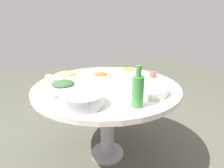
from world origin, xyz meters
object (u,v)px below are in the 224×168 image
(green_bottle, at_px, (138,90))
(tea_cup_far, at_px, (153,74))
(round_dining_table, at_px, (107,95))
(rice_bowl, at_px, (83,99))
(dish_tofu_braise, at_px, (127,70))
(tea_cup_near, at_px, (49,78))
(dish_greens, at_px, (63,85))
(tea_cup_side, at_px, (49,94))
(dish_shrimp, at_px, (66,74))
(soup_bowl, at_px, (149,90))
(dish_stirfry, at_px, (100,75))

(green_bottle, relative_size, tea_cup_far, 3.97)
(round_dining_table, distance_m, green_bottle, 0.53)
(rice_bowl, relative_size, tea_cup_far, 4.13)
(dish_tofu_braise, xyz_separation_m, tea_cup_near, (-0.05, 0.82, 0.01))
(dish_tofu_braise, bearing_deg, tea_cup_near, 93.18)
(dish_tofu_braise, height_order, tea_cup_near, tea_cup_near)
(rice_bowl, bearing_deg, green_bottle, -112.63)
(dish_greens, height_order, green_bottle, green_bottle)
(rice_bowl, bearing_deg, dish_tofu_braise, -43.10)
(tea_cup_near, xyz_separation_m, tea_cup_side, (-0.43, 0.01, 0.01))
(round_dining_table, relative_size, dish_shrimp, 5.35)
(green_bottle, bearing_deg, tea_cup_side, 58.34)
(rice_bowl, distance_m, tea_cup_far, 0.87)
(dish_tofu_braise, distance_m, green_bottle, 0.86)
(soup_bowl, bearing_deg, tea_cup_side, 77.69)
(rice_bowl, bearing_deg, tea_cup_far, -63.24)
(dish_tofu_braise, xyz_separation_m, tea_cup_far, (-0.28, -0.15, 0.01))
(dish_tofu_braise, distance_m, tea_cup_side, 0.96)
(tea_cup_near, height_order, tea_cup_side, tea_cup_side)
(rice_bowl, relative_size, tea_cup_near, 4.44)
(dish_stirfry, bearing_deg, rice_bowl, 153.53)
(tea_cup_far, height_order, tea_cup_side, tea_cup_side)
(soup_bowl, bearing_deg, dish_greens, 59.77)
(dish_shrimp, bearing_deg, rice_bowl, -177.98)
(dish_tofu_braise, bearing_deg, green_bottle, 159.33)
(rice_bowl, distance_m, dish_shrimp, 0.73)
(soup_bowl, bearing_deg, round_dining_table, 35.90)
(soup_bowl, xyz_separation_m, dish_greens, (0.35, 0.60, -0.00))
(dish_greens, distance_m, tea_cup_near, 0.26)
(dish_shrimp, height_order, green_bottle, green_bottle)
(round_dining_table, height_order, rice_bowl, rice_bowl)
(tea_cup_far, xyz_separation_m, tea_cup_side, (-0.20, 0.98, 0.01))
(dish_tofu_braise, relative_size, tea_cup_near, 3.39)
(dish_tofu_braise, bearing_deg, rice_bowl, 136.90)
(dish_stirfry, height_order, dish_shrimp, same)
(rice_bowl, distance_m, dish_greens, 0.39)
(dish_tofu_braise, xyz_separation_m, dish_shrimp, (0.06, 0.65, -0.00))
(round_dining_table, distance_m, tea_cup_near, 0.56)
(rice_bowl, relative_size, dish_shrimp, 1.18)
(green_bottle, height_order, tea_cup_far, green_bottle)
(tea_cup_side, bearing_deg, rice_bowl, -133.00)
(round_dining_table, xyz_separation_m, green_bottle, (-0.49, -0.04, 0.22))
(round_dining_table, relative_size, green_bottle, 4.70)
(tea_cup_near, bearing_deg, dish_shrimp, -56.96)
(dish_greens, bearing_deg, dish_tofu_braise, -68.36)
(soup_bowl, relative_size, tea_cup_far, 4.66)
(dish_shrimp, xyz_separation_m, tea_cup_far, (-0.34, -0.80, 0.01))
(round_dining_table, relative_size, tea_cup_side, 15.85)
(rice_bowl, height_order, dish_tofu_braise, rice_bowl)
(dish_greens, xyz_separation_m, tea_cup_side, (-0.19, 0.11, 0.01))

